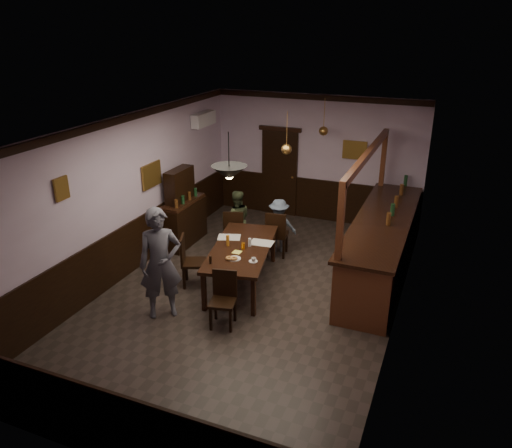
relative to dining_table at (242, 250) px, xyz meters
The scene contains 31 objects.
room 0.91m from the dining_table, 42.64° to the right, with size 5.01×8.01×3.01m.
dining_table is the anchor object (origin of this frame).
chair_far_left 1.36m from the dining_table, 120.60° to the left, with size 0.52×0.52×0.95m.
chair_far_right 1.35m from the dining_table, 82.11° to the left, with size 0.48×0.48×0.98m.
chair_near 1.34m from the dining_table, 78.59° to the right, with size 0.47×0.47×0.91m.
chair_side 0.97m from the dining_table, 155.45° to the right, with size 0.55×0.55×0.97m.
person_standing 1.65m from the dining_table, 118.56° to the right, with size 0.68×0.45×1.87m, color #4E4D58.
person_seated_left 1.61m from the dining_table, 117.66° to the left, with size 0.62×0.48×1.28m, color #374227.
person_seated_right 1.62m from the dining_table, 85.28° to the left, with size 0.74×0.43×1.15m, color slate.
newspaper_left 0.49m from the dining_table, 142.45° to the left, with size 0.42×0.30×0.01m, color silver.
newspaper_right 0.41m from the dining_table, 46.86° to the left, with size 0.42×0.30×0.01m, color silver.
napkin 0.24m from the dining_table, 85.99° to the right, with size 0.15×0.15×0.00m, color #FFF75D.
saucer 0.63m from the dining_table, 47.86° to the right, with size 0.15×0.15×0.01m, color white.
coffee_cup 0.68m from the dining_table, 48.15° to the right, with size 0.08×0.08×0.07m, color white.
pastry_plate 0.51m from the dining_table, 79.88° to the right, with size 0.22×0.22×0.01m, color white.
pastry_ring_a 0.57m from the dining_table, 87.99° to the right, with size 0.13×0.13×0.04m, color #C68C47.
pastry_ring_b 0.56m from the dining_table, 79.79° to the right, with size 0.13×0.13×0.04m, color #C68C47.
soda_can 0.16m from the dining_table, 49.25° to the right, with size 0.07×0.07×0.12m, color orange.
beer_glass 0.30m from the dining_table, 169.54° to the right, with size 0.06×0.06×0.20m, color #BF721E.
water_glass 0.20m from the dining_table, 33.87° to the left, with size 0.06×0.06×0.15m, color silver.
pepper_mill 0.84m from the dining_table, 104.62° to the right, with size 0.04×0.04×0.14m, color black.
sideboard 2.27m from the dining_table, 147.74° to the left, with size 0.45×1.26×1.67m.
bar_counter 2.67m from the dining_table, 31.07° to the left, with size 0.99×4.27×2.40m.
door_back 3.75m from the dining_table, 99.37° to the left, with size 0.90×0.06×2.10m, color black.
ac_unit 3.79m from the dining_table, 128.43° to the left, with size 0.20×0.85×0.30m.
picture_left_small 3.22m from the dining_table, 139.22° to the right, with size 0.04×0.28×0.36m.
picture_left_large 2.45m from the dining_table, 166.25° to the left, with size 0.04×0.62×0.48m.
picture_back 4.04m from the dining_table, 72.09° to the left, with size 0.55×0.04×0.42m.
pendant_iron 1.86m from the dining_table, 78.53° to the right, with size 0.56×0.56×0.74m.
pendant_brass_mid 2.07m from the dining_table, 72.28° to the left, with size 0.20×0.20×0.81m.
pendant_brass_far 3.55m from the dining_table, 79.21° to the left, with size 0.20×0.20×0.81m.
Camera 1 is at (3.05, -7.18, 4.53)m, focal length 35.00 mm.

